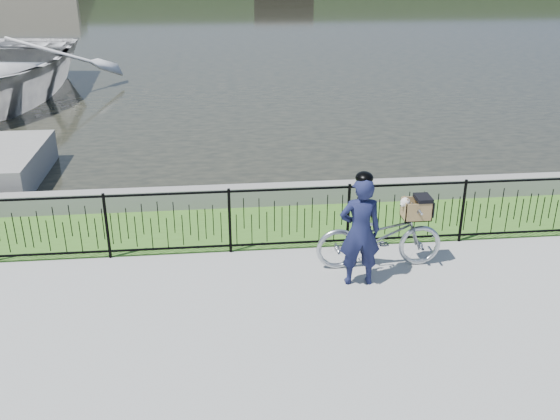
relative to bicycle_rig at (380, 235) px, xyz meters
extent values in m
plane|color=gray|center=(-1.37, -0.87, -0.54)|extent=(120.00, 120.00, 0.00)
cube|color=#3B6B21|center=(-1.37, 1.73, -0.54)|extent=(60.00, 2.00, 0.01)
plane|color=#26261D|center=(-1.37, 32.13, -0.54)|extent=(120.00, 120.00, 0.00)
cube|color=gray|center=(-1.37, 2.73, -0.34)|extent=(60.00, 0.30, 0.40)
imported|color=#A5AAB0|center=(-0.01, 0.00, -0.01)|extent=(2.02, 0.71, 1.06)
cube|color=black|center=(0.55, 0.00, 0.28)|extent=(0.38, 0.18, 0.02)
cube|color=olive|center=(0.55, 0.00, 0.29)|extent=(0.43, 0.32, 0.01)
cube|color=olive|center=(0.55, 0.15, 0.43)|extent=(0.43, 0.02, 0.31)
cube|color=olive|center=(0.55, -0.15, 0.43)|extent=(0.43, 0.01, 0.31)
cube|color=olive|center=(0.76, 0.00, 0.43)|extent=(0.01, 0.32, 0.31)
cube|color=olive|center=(0.35, 0.00, 0.43)|extent=(0.02, 0.32, 0.31)
cube|color=black|center=(0.65, 0.00, 0.62)|extent=(0.24, 0.33, 0.06)
cube|color=black|center=(0.78, 0.00, 0.46)|extent=(0.02, 0.33, 0.25)
ellipsoid|color=silver|center=(0.53, 0.00, 0.41)|extent=(0.31, 0.22, 0.20)
sphere|color=silver|center=(0.36, -0.02, 0.57)|extent=(0.15, 0.15, 0.15)
sphere|color=silver|center=(0.31, -0.04, 0.54)|extent=(0.07, 0.07, 0.07)
sphere|color=black|center=(0.28, -0.05, 0.53)|extent=(0.02, 0.02, 0.02)
cone|color=brown|center=(0.36, 0.04, 0.63)|extent=(0.06, 0.08, 0.08)
cone|color=brown|center=(0.38, -0.06, 0.63)|extent=(0.06, 0.08, 0.08)
imported|color=#151A3B|center=(-0.45, -0.49, 0.32)|extent=(0.64, 0.43, 1.73)
ellipsoid|color=black|center=(-0.45, -0.49, 1.17)|extent=(0.26, 0.29, 0.18)
camera|label=1|loc=(-2.51, -8.71, 4.34)|focal=40.00mm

